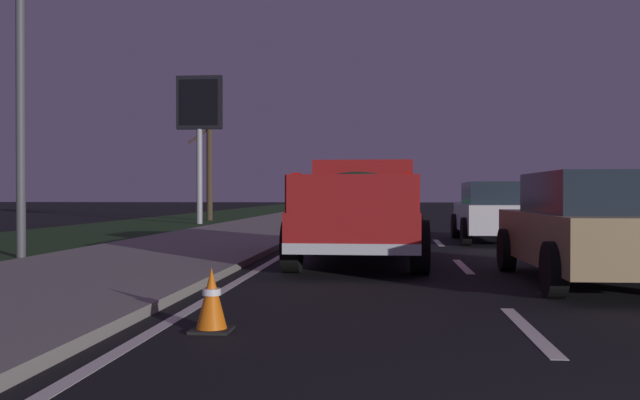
{
  "coord_description": "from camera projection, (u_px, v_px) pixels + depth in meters",
  "views": [
    {
      "loc": [
        -2.87,
        1.29,
        1.25
      ],
      "look_at": [
        12.74,
        2.77,
        1.11
      ],
      "focal_mm": 40.07,
      "sensor_mm": 36.0,
      "label": 1
    }
  ],
  "objects": [
    {
      "name": "bare_tree_far",
      "position": [
        210.0,
        158.0,
        33.2
      ],
      "size": [
        1.57,
        1.78,
        5.65
      ],
      "color": "#423323",
      "rests_on": "ground"
    },
    {
      "name": "traffic_cone_near",
      "position": [
        212.0,
        300.0,
        6.45
      ],
      "size": [
        0.36,
        0.36,
        0.58
      ],
      "color": "black",
      "rests_on": "ground"
    },
    {
      "name": "sedan_green",
      "position": [
        380.0,
        202.0,
        39.06
      ],
      "size": [
        4.43,
        2.07,
        1.54
      ],
      "color": "#14592D",
      "rests_on": "ground"
    },
    {
      "name": "ground",
      "position": [
        419.0,
        224.0,
        29.62
      ],
      "size": [
        144.0,
        144.0,
        0.0
      ],
      "primitive_type": "plane",
      "color": "black"
    },
    {
      "name": "pickup_truck",
      "position": [
        362.0,
        208.0,
        12.95
      ],
      "size": [
        5.46,
        2.35,
        1.87
      ],
      "color": "maroon",
      "rests_on": "ground"
    },
    {
      "name": "sidewalk_shoulder",
      "position": [
        283.0,
        222.0,
        30.16
      ],
      "size": [
        108.0,
        4.0,
        0.12
      ],
      "primitive_type": "cube",
      "color": "gray",
      "rests_on": "ground"
    },
    {
      "name": "gas_price_sign",
      "position": [
        199.0,
        114.0,
        29.35
      ],
      "size": [
        0.27,
        1.9,
        6.1
      ],
      "color": "#99999E",
      "rests_on": "ground"
    },
    {
      "name": "street_light_near",
      "position": [
        34.0,
        6.0,
        13.84
      ],
      "size": [
        0.36,
        1.97,
        8.15
      ],
      "color": "#4C4C51",
      "rests_on": "ground"
    },
    {
      "name": "grass_verge",
      "position": [
        168.0,
        223.0,
        30.63
      ],
      "size": [
        108.0,
        6.0,
        0.01
      ],
      "primitive_type": "cube",
      "color": "#1E3819",
      "rests_on": "ground"
    },
    {
      "name": "lane_markings",
      "position": [
        359.0,
        221.0,
        31.8
      ],
      "size": [
        108.0,
        3.54,
        0.01
      ],
      "color": "silver",
      "rests_on": "ground"
    },
    {
      "name": "sedan_white",
      "position": [
        496.0,
        212.0,
        18.38
      ],
      "size": [
        4.42,
        2.06,
        1.54
      ],
      "color": "silver",
      "rests_on": "ground"
    },
    {
      "name": "sedan_tan",
      "position": [
        594.0,
        227.0,
        9.85
      ],
      "size": [
        4.44,
        2.09,
        1.54
      ],
      "color": "#9E845B",
      "rests_on": "ground"
    }
  ]
}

